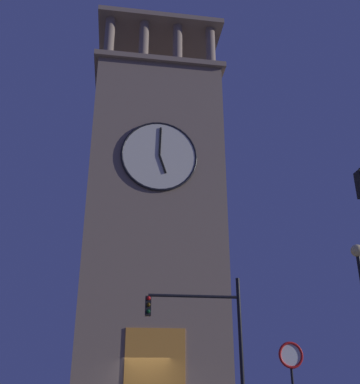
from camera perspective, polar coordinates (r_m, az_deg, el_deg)
name	(u,v)px	position (r m, az deg, el deg)	size (l,w,h in m)	color
clocktower	(153,221)	(30.78, -3.52, -3.68)	(9.16, 8.62, 28.81)	gray
traffic_signal_near	(208,325)	(18.31, 3.58, -16.58)	(3.85, 0.41, 5.29)	black
no_horn_sign	(291,361)	(14.81, 13.99, -20.18)	(0.78, 0.14, 2.50)	black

